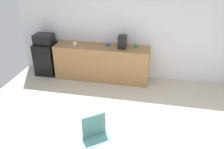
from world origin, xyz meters
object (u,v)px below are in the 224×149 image
object	(u,v)px
microwave	(44,39)
mug_white	(135,46)
mug_green	(108,44)
mug_red	(75,44)
mini_fridge	(47,58)
coffee_maker	(122,42)
chair_teal	(96,135)

from	to	relation	value
microwave	mug_white	distance (m)	2.42
mug_white	mug_green	size ratio (longest dim) A/B	1.00
mug_white	mug_green	bearing A→B (deg)	-177.65
mug_red	mini_fridge	bearing A→B (deg)	175.64
mug_green	coffee_maker	bearing A→B (deg)	-9.08
mug_red	coffee_maker	world-z (taller)	coffee_maker
mug_green	mug_red	distance (m)	0.84
mug_white	coffee_maker	distance (m)	0.35
microwave	mug_green	world-z (taller)	microwave
microwave	coffee_maker	size ratio (longest dim) A/B	1.50
mug_green	coffee_maker	size ratio (longest dim) A/B	0.40
microwave	mug_red	distance (m)	0.89
mini_fridge	chair_teal	bearing A→B (deg)	-52.06
mini_fridge	mug_white	world-z (taller)	mug_white
mug_red	coffee_maker	bearing A→B (deg)	3.17
chair_teal	coffee_maker	xyz separation A→B (m)	(-0.06, 2.78, 0.54)
coffee_maker	mini_fridge	bearing A→B (deg)	180.00
chair_teal	mini_fridge	bearing A→B (deg)	127.94
mug_white	coffee_maker	xyz separation A→B (m)	(-0.32, -0.09, 0.11)
microwave	mug_green	bearing A→B (deg)	2.10
chair_teal	mug_white	size ratio (longest dim) A/B	6.43
mug_red	chair_teal	bearing A→B (deg)	-64.73
mug_white	mug_green	xyz separation A→B (m)	(-0.71, -0.03, 0.00)
mug_white	mug_red	bearing A→B (deg)	-174.07
mini_fridge	mug_white	distance (m)	2.48
mug_white	mini_fridge	bearing A→B (deg)	-177.83
chair_teal	mug_green	world-z (taller)	mug_green
mini_fridge	mug_red	bearing A→B (deg)	-4.36
mug_green	mug_red	xyz separation A→B (m)	(-0.83, -0.13, 0.00)
microwave	mug_red	size ratio (longest dim) A/B	3.72
microwave	mug_white	bearing A→B (deg)	2.17
microwave	coffee_maker	bearing A→B (deg)	0.00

